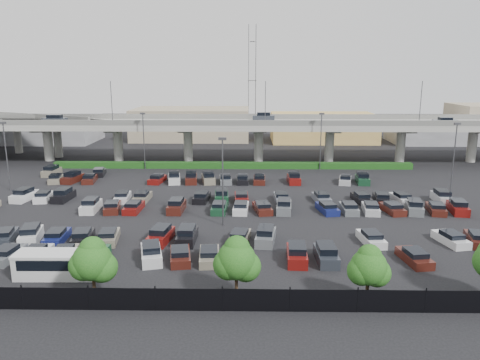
# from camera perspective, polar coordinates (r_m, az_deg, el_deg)

# --- Properties ---
(ground) EXTENTS (280.00, 280.00, 0.00)m
(ground) POSITION_cam_1_polar(r_m,az_deg,el_deg) (62.34, -1.69, -3.18)
(ground) COLOR black
(overpass) EXTENTS (150.00, 13.00, 15.80)m
(overpass) POSITION_cam_1_polar(r_m,az_deg,el_deg) (92.42, -0.97, 6.57)
(overpass) COLOR gray
(overpass) RESTS_ON ground
(on_ramp) EXTENTS (50.93, 30.13, 8.80)m
(on_ramp) POSITION_cam_1_polar(r_m,az_deg,el_deg) (117.06, -27.23, 6.45)
(on_ramp) COLOR gray
(on_ramp) RESTS_ON ground
(hedge) EXTENTS (66.00, 1.60, 1.10)m
(hedge) POSITION_cam_1_polar(r_m,az_deg,el_deg) (86.50, -0.94, 1.81)
(hedge) COLOR #193F12
(hedge) RESTS_ON ground
(fence) EXTENTS (70.00, 0.10, 2.00)m
(fence) POSITION_cam_1_polar(r_m,az_deg,el_deg) (35.95, -3.88, -14.37)
(fence) COLOR black
(fence) RESTS_ON ground
(tree_row) EXTENTS (65.07, 3.66, 5.94)m
(tree_row) POSITION_cam_1_polar(r_m,az_deg,el_deg) (36.12, -2.54, -9.63)
(tree_row) COLOR #332316
(tree_row) RESTS_ON ground
(shuttle_bus) EXTENTS (7.05, 2.48, 2.26)m
(shuttle_bus) POSITION_cam_1_polar(r_m,az_deg,el_deg) (44.13, -21.43, -9.45)
(shuttle_bus) COLOR silver
(shuttle_bus) RESTS_ON ground
(parked_cars) EXTENTS (62.83, 41.67, 1.67)m
(parked_cars) POSITION_cam_1_polar(r_m,az_deg,el_deg) (59.11, -3.20, -3.49)
(parked_cars) COLOR silver
(parked_cars) RESTS_ON ground
(light_poles) EXTENTS (66.90, 48.38, 10.30)m
(light_poles) POSITION_cam_1_polar(r_m,az_deg,el_deg) (63.17, -5.39, 2.80)
(light_poles) COLOR #444448
(light_poles) RESTS_ON ground
(distant_buildings) EXTENTS (138.00, 24.00, 9.00)m
(distant_buildings) POSITION_cam_1_polar(r_m,az_deg,el_deg) (122.73, 5.44, 6.61)
(distant_buildings) COLOR gray
(distant_buildings) RESTS_ON ground
(comm_tower) EXTENTS (2.40, 2.40, 30.00)m
(comm_tower) POSITION_cam_1_polar(r_m,az_deg,el_deg) (133.80, 1.49, 12.29)
(comm_tower) COLOR #444448
(comm_tower) RESTS_ON ground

